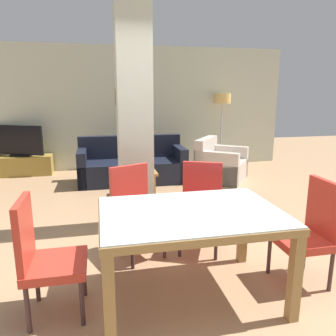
% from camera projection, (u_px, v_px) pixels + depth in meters
% --- Properties ---
extents(ground_plane, '(18.00, 18.00, 0.00)m').
position_uv_depth(ground_plane, '(189.00, 295.00, 2.83)').
color(ground_plane, tan).
extents(back_wall, '(7.20, 0.09, 2.70)m').
position_uv_depth(back_wall, '(130.00, 108.00, 7.35)').
color(back_wall, beige).
rests_on(back_wall, ground_plane).
extents(divider_pillar, '(0.41, 0.40, 2.70)m').
position_uv_depth(divider_pillar, '(134.00, 122.00, 4.02)').
color(divider_pillar, beige).
rests_on(divider_pillar, ground_plane).
extents(dining_table, '(1.47, 1.02, 0.78)m').
position_uv_depth(dining_table, '(190.00, 229.00, 2.69)').
color(dining_table, olive).
rests_on(dining_table, ground_plane).
extents(dining_chair_head_left, '(0.46, 0.46, 0.96)m').
position_uv_depth(dining_chair_head_left, '(44.00, 254.00, 2.48)').
color(dining_chair_head_left, '#BA3225').
rests_on(dining_chair_head_left, ground_plane).
extents(dining_chair_head_right, '(0.46, 0.46, 0.96)m').
position_uv_depth(dining_chair_head_right, '(310.00, 229.00, 2.94)').
color(dining_chair_head_right, '#B93124').
rests_on(dining_chair_head_right, ground_plane).
extents(dining_chair_far_left, '(0.60, 0.60, 0.96)m').
position_uv_depth(dining_chair_far_left, '(135.00, 208.00, 3.46)').
color(dining_chair_far_left, '#BA3129').
rests_on(dining_chair_far_left, ground_plane).
extents(dining_chair_far_right, '(0.60, 0.60, 0.96)m').
position_uv_depth(dining_chair_far_right, '(201.00, 204.00, 3.61)').
color(dining_chair_far_right, red).
rests_on(dining_chair_far_right, ground_plane).
extents(sofa, '(2.03, 0.87, 0.87)m').
position_uv_depth(sofa, '(132.00, 166.00, 6.39)').
color(sofa, black).
rests_on(sofa, ground_plane).
extents(armchair, '(1.24, 1.26, 0.82)m').
position_uv_depth(armchair, '(220.00, 166.00, 6.49)').
color(armchair, beige).
rests_on(armchair, ground_plane).
extents(coffee_table, '(0.56, 0.51, 0.43)m').
position_uv_depth(coffee_table, '(139.00, 183.00, 5.46)').
color(coffee_table, '#A8773B').
rests_on(coffee_table, ground_plane).
extents(bottle, '(0.07, 0.07, 0.27)m').
position_uv_depth(bottle, '(135.00, 166.00, 5.29)').
color(bottle, '#B2B7BC').
rests_on(bottle, coffee_table).
extents(tv_stand, '(1.22, 0.40, 0.41)m').
position_uv_depth(tv_stand, '(22.00, 166.00, 6.87)').
color(tv_stand, olive).
rests_on(tv_stand, ground_plane).
extents(tv_screen, '(0.98, 0.46, 0.64)m').
position_uv_depth(tv_screen, '(19.00, 141.00, 6.75)').
color(tv_screen, black).
rests_on(tv_screen, tv_stand).
extents(floor_lamp, '(0.39, 0.39, 1.68)m').
position_uv_depth(floor_lamp, '(222.00, 105.00, 7.42)').
color(floor_lamp, '#B7B7BC').
rests_on(floor_lamp, ground_plane).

